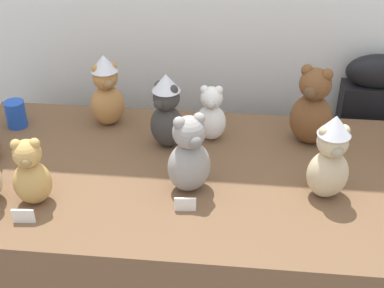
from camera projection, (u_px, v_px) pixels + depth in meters
The scene contains 12 objects.
display_table at pixel (192, 250), 2.13m from camera, with size 1.78×0.90×0.75m, color brown.
instrument_case at pixel (363, 154), 2.49m from camera, with size 0.28×0.12×0.99m.
teddy_bear_sand at pixel (330, 158), 1.74m from camera, with size 0.16×0.14×0.30m.
teddy_bear_ash at pixel (189, 156), 1.78m from camera, with size 0.19×0.18×0.29m.
teddy_bear_honey at pixel (31, 174), 1.73m from camera, with size 0.14×0.13×0.24m.
teddy_bear_snow at pixel (211, 115), 2.07m from camera, with size 0.12×0.11×0.23m.
teddy_bear_charcoal at pixel (167, 112), 2.01m from camera, with size 0.17×0.17×0.30m.
teddy_bear_caramel at pixel (106, 91), 2.15m from camera, with size 0.17×0.17×0.30m.
teddy_bear_chestnut at pixel (312, 108), 2.03m from camera, with size 0.20×0.19×0.32m.
party_cup_blue at pixel (16, 114), 2.18m from camera, with size 0.08×0.08×0.11m, color blue.
name_card_front_left at pixel (23, 216), 1.69m from camera, with size 0.07×0.01×0.05m, color white.
name_card_front_middle at pixel (185, 204), 1.74m from camera, with size 0.07×0.01×0.05m, color white.
Camera 1 is at (0.16, -1.32, 1.88)m, focal length 50.63 mm.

